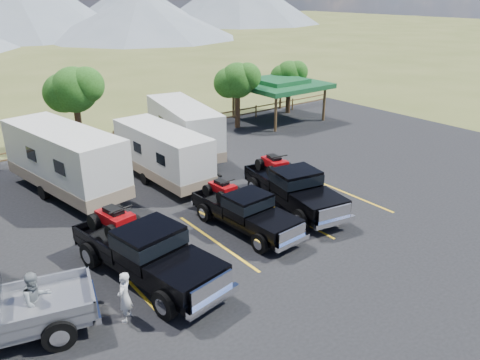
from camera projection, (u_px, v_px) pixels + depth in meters
ground at (323, 270)px, 17.12m from camera, size 320.00×320.00×0.00m
asphalt_lot at (270, 237)px, 19.31m from camera, size 44.00×34.00×0.04m
stall_lines at (254, 228)px, 20.04m from camera, size 12.12×5.50×0.01m
tree_ne_a at (237, 81)px, 33.35m from camera, size 3.11×2.92×4.76m
tree_ne_b at (289, 75)px, 37.61m from camera, size 2.77×2.59×4.27m
tree_north at (74, 90)px, 28.47m from camera, size 3.46×3.24×5.25m
rail_fence at (142, 132)px, 31.59m from camera, size 36.12×0.12×1.00m
pavilion at (279, 84)px, 35.88m from camera, size 6.20×6.20×3.22m
rig_left at (145, 250)px, 16.29m from camera, size 3.23×6.94×2.23m
rig_center at (244, 209)px, 19.68m from camera, size 2.21×5.64×1.85m
rig_right at (293, 186)px, 21.72m from camera, size 3.09×6.56×2.10m
trailer_left at (65, 161)px, 22.74m from camera, size 3.80×9.66×3.34m
trailer_center at (163, 154)px, 24.40m from camera, size 2.38×8.29×2.88m
trailer_right at (184, 129)px, 28.26m from camera, size 3.71×9.09×3.15m
person_a at (125, 297)px, 14.18m from camera, size 0.72×0.71×1.67m
person_b at (37, 301)px, 13.80m from camera, size 1.09×0.95×1.91m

